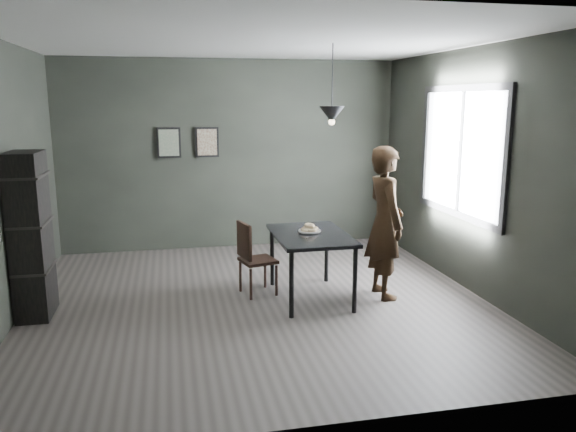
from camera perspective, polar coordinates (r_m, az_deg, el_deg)
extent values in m
plane|color=#332E2C|center=(6.34, -3.04, -8.66)|extent=(5.00, 5.00, 0.00)
cube|color=black|center=(8.46, -5.82, 6.18)|extent=(5.00, 0.10, 2.80)
cube|color=silver|center=(5.98, -3.34, 17.40)|extent=(5.00, 5.00, 0.02)
cube|color=white|center=(6.98, 17.19, 6.21)|extent=(0.02, 1.80, 1.40)
cube|color=black|center=(6.98, 17.12, 6.21)|extent=(0.04, 1.96, 1.56)
cube|color=black|center=(6.24, 2.34, -1.97)|extent=(0.80, 1.20, 0.04)
cylinder|color=black|center=(5.77, 0.35, -7.00)|extent=(0.05, 0.05, 0.71)
cylinder|color=black|center=(5.94, 6.81, -6.52)|extent=(0.05, 0.05, 0.71)
cylinder|color=black|center=(6.78, -1.61, -4.14)|extent=(0.05, 0.05, 0.71)
cylinder|color=black|center=(6.93, 3.94, -3.81)|extent=(0.05, 0.05, 0.71)
cylinder|color=white|center=(6.31, 2.20, -1.59)|extent=(0.23, 0.23, 0.01)
torus|color=beige|center=(6.32, 2.58, -1.29)|extent=(0.12, 0.12, 0.04)
torus|color=beige|center=(6.34, 1.97, -1.26)|extent=(0.12, 0.12, 0.04)
torus|color=beige|center=(6.28, 1.82, -1.39)|extent=(0.12, 0.12, 0.04)
torus|color=beige|center=(6.26, 2.44, -1.43)|extent=(0.12, 0.12, 0.04)
torus|color=beige|center=(6.29, 2.20, -1.00)|extent=(0.17, 0.17, 0.06)
imported|color=black|center=(6.38, 9.83, -0.65)|extent=(0.44, 0.64, 1.72)
cube|color=black|center=(6.47, -3.06, -4.54)|extent=(0.45, 0.45, 0.04)
cube|color=black|center=(6.35, -4.48, -2.50)|extent=(0.13, 0.37, 0.41)
cylinder|color=black|center=(6.34, -3.79, -6.94)|extent=(0.03, 0.03, 0.36)
cylinder|color=black|center=(6.46, -1.18, -6.56)|extent=(0.03, 0.03, 0.36)
cylinder|color=black|center=(6.62, -4.86, -6.15)|extent=(0.03, 0.03, 0.36)
cylinder|color=black|center=(6.74, -2.34, -5.80)|extent=(0.03, 0.03, 0.36)
cube|color=black|center=(6.28, -24.68, -1.82)|extent=(0.33, 0.57, 1.71)
cylinder|color=black|center=(6.23, 4.53, 13.69)|extent=(0.01, 0.01, 0.75)
cone|color=black|center=(6.23, 4.48, 10.24)|extent=(0.28, 0.28, 0.18)
sphere|color=#FFE0B2|center=(6.23, 4.46, 9.51)|extent=(0.07, 0.07, 0.07)
cube|color=black|center=(8.37, -12.01, 7.30)|extent=(0.34, 0.03, 0.44)
cube|color=#3E5848|center=(8.35, -12.01, 7.29)|extent=(0.28, 0.01, 0.38)
cube|color=black|center=(8.39, -8.22, 7.44)|extent=(0.34, 0.03, 0.44)
cube|color=brown|center=(8.37, -8.21, 7.43)|extent=(0.28, 0.01, 0.38)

